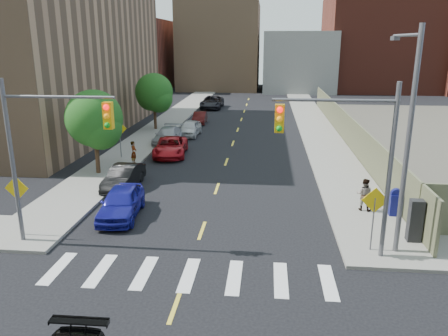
% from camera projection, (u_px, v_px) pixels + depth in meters
% --- Properties ---
extents(sidewalk_nw, '(3.50, 73.00, 0.15)m').
position_uv_depth(sidewalk_nw, '(179.00, 113.00, 52.80)').
color(sidewalk_nw, gray).
rests_on(sidewalk_nw, ground).
extents(sidewalk_ne, '(3.50, 73.00, 0.15)m').
position_uv_depth(sidewalk_ne, '(309.00, 115.00, 51.33)').
color(sidewalk_ne, gray).
rests_on(sidewalk_ne, ground).
extents(fence_north, '(0.12, 44.00, 2.50)m').
position_uv_depth(fence_north, '(345.00, 127.00, 37.93)').
color(fence_north, '#6E6F4D').
rests_on(fence_north, ground).
extents(building_nw, '(22.00, 30.00, 16.00)m').
position_uv_depth(building_nw, '(3.00, 46.00, 40.95)').
color(building_nw, '#8C6B4C').
rests_on(building_nw, ground).
extents(bg_bldg_west, '(14.00, 18.00, 12.00)m').
position_uv_depth(bg_bldg_west, '(132.00, 55.00, 79.74)').
color(bg_bldg_west, '#592319').
rests_on(bg_bldg_west, ground).
extents(bg_bldg_midwest, '(14.00, 16.00, 15.00)m').
position_uv_depth(bg_bldg_midwest, '(220.00, 47.00, 79.72)').
color(bg_bldg_midwest, '#8C6B4C').
rests_on(bg_bldg_midwest, ground).
extents(bg_bldg_center, '(12.00, 16.00, 10.00)m').
position_uv_depth(bg_bldg_center, '(298.00, 61.00, 77.18)').
color(bg_bldg_center, gray).
rests_on(bg_bldg_center, ground).
extents(bg_bldg_east, '(18.00, 18.00, 16.00)m').
position_uv_depth(bg_bldg_east, '(378.00, 44.00, 76.93)').
color(bg_bldg_east, '#592319').
rests_on(bg_bldg_east, ground).
extents(signal_nw, '(4.59, 0.30, 7.00)m').
position_uv_depth(signal_nw, '(45.00, 141.00, 17.46)').
color(signal_nw, '#59595E').
rests_on(signal_nw, ground).
extents(signal_ne, '(4.59, 0.30, 7.00)m').
position_uv_depth(signal_ne, '(351.00, 148.00, 16.33)').
color(signal_ne, '#59595E').
rests_on(signal_ne, ground).
extents(streetlight_ne, '(0.25, 3.70, 9.00)m').
position_uv_depth(streetlight_ne, '(407.00, 126.00, 16.79)').
color(streetlight_ne, '#59595E').
rests_on(streetlight_ne, ground).
extents(warn_sign_nw, '(1.06, 0.06, 2.83)m').
position_uv_depth(warn_sign_nw, '(17.00, 195.00, 18.82)').
color(warn_sign_nw, '#59595E').
rests_on(warn_sign_nw, ground).
extents(warn_sign_ne, '(1.06, 0.06, 2.83)m').
position_uv_depth(warn_sign_ne, '(374.00, 207.00, 17.40)').
color(warn_sign_ne, '#59595E').
rests_on(warn_sign_ne, ground).
extents(warn_sign_midwest, '(1.06, 0.06, 2.83)m').
position_uv_depth(warn_sign_midwest, '(120.00, 133.00, 31.72)').
color(warn_sign_midwest, '#59595E').
rests_on(warn_sign_midwest, ground).
extents(tree_west_near, '(3.66, 3.64, 5.52)m').
position_uv_depth(tree_west_near, '(95.00, 122.00, 27.55)').
color(tree_west_near, '#332114').
rests_on(tree_west_near, ground).
extents(tree_west_far, '(3.66, 3.64, 5.52)m').
position_uv_depth(tree_west_far, '(154.00, 95.00, 41.89)').
color(tree_west_far, '#332114').
rests_on(tree_west_far, ground).
extents(parked_car_blue, '(2.13, 4.52, 1.49)m').
position_uv_depth(parked_car_blue, '(121.00, 202.00, 21.48)').
color(parked_car_blue, navy).
rests_on(parked_car_blue, ground).
extents(parked_car_black, '(1.60, 4.14, 1.35)m').
position_uv_depth(parked_car_black, '(124.00, 177.00, 25.76)').
color(parked_car_black, black).
rests_on(parked_car_black, ground).
extents(parked_car_red, '(2.77, 5.17, 1.38)m').
position_uv_depth(parked_car_red, '(171.00, 147.00, 33.09)').
color(parked_car_red, '#A91019').
rests_on(parked_car_red, ground).
extents(parked_car_silver, '(1.96, 4.74, 1.37)m').
position_uv_depth(parked_car_silver, '(168.00, 136.00, 36.99)').
color(parked_car_silver, '#93959A').
rests_on(parked_car_silver, ground).
extents(parked_car_white, '(1.87, 4.21, 1.41)m').
position_uv_depth(parked_car_white, '(190.00, 128.00, 40.12)').
color(parked_car_white, '#BEBEBE').
rests_on(parked_car_white, ground).
extents(parked_car_maroon, '(1.44, 3.75, 1.22)m').
position_uv_depth(parked_car_maroon, '(200.00, 118.00, 46.17)').
color(parked_car_maroon, '#390C0B').
rests_on(parked_car_maroon, ground).
extents(parked_car_grey, '(2.71, 5.74, 1.59)m').
position_uv_depth(parked_car_grey, '(212.00, 102.00, 56.70)').
color(parked_car_grey, black).
rests_on(parked_car_grey, ground).
extents(mailbox, '(0.57, 0.44, 1.37)m').
position_uv_depth(mailbox, '(395.00, 202.00, 21.29)').
color(mailbox, '#0F125B').
rests_on(mailbox, sidewalk_ne).
extents(payphone, '(0.56, 0.46, 1.85)m').
position_uv_depth(payphone, '(415.00, 221.00, 18.46)').
color(payphone, black).
rests_on(payphone, sidewalk_ne).
extents(pedestrian_west, '(0.39, 0.59, 1.61)m').
position_uv_depth(pedestrian_west, '(134.00, 153.00, 30.26)').
color(pedestrian_west, gray).
rests_on(pedestrian_west, sidewalk_nw).
extents(pedestrian_east, '(0.98, 0.88, 1.66)m').
position_uv_depth(pedestrian_east, '(364.00, 194.00, 21.90)').
color(pedestrian_east, gray).
rests_on(pedestrian_east, sidewalk_ne).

